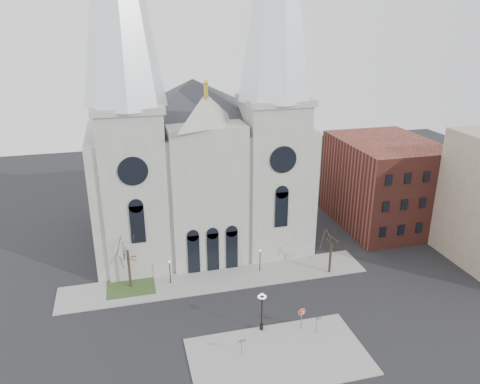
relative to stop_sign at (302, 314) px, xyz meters
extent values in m
plane|color=black|center=(-6.87, 1.33, -1.95)|extent=(160.00, 160.00, 0.00)
cube|color=gray|center=(-3.87, -3.67, -1.88)|extent=(18.00, 10.00, 0.14)
cube|color=gray|center=(-6.87, 12.33, -1.88)|extent=(40.00, 6.00, 0.14)
cube|color=#2B491F|center=(-17.87, 13.33, -1.86)|extent=(6.00, 5.00, 0.18)
cube|color=#9E9B93|center=(-6.87, 27.33, 7.05)|extent=(30.00, 24.00, 18.00)
pyramid|color=#2D3035|center=(-6.87, 27.33, 22.05)|extent=(33.00, 26.40, 6.00)
cube|color=#9E9B93|center=(-16.37, 18.83, 9.05)|extent=(8.00, 8.00, 22.00)
cylinder|color=black|center=(-16.37, 14.78, 13.05)|extent=(3.60, 0.30, 3.60)
cube|color=#9E9B93|center=(2.63, 18.83, 9.05)|extent=(8.00, 8.00, 22.00)
cylinder|color=black|center=(2.63, 14.78, 13.05)|extent=(3.60, 0.30, 3.60)
cube|color=#9E9B93|center=(-6.87, 17.33, 7.80)|extent=(10.00, 5.00, 19.50)
pyramid|color=#9E9B93|center=(-6.87, 17.33, 19.55)|extent=(11.00, 5.00, 4.00)
cube|color=brown|center=(23.13, 23.33, 5.05)|extent=(14.00, 18.00, 14.00)
cylinder|color=black|center=(-17.87, 13.33, 0.68)|extent=(0.32, 0.32, 5.25)
cylinder|color=black|center=(8.13, 10.33, 0.15)|extent=(0.32, 0.32, 4.20)
cylinder|color=black|center=(-12.87, 12.83, -0.31)|extent=(0.12, 0.12, 3.00)
sphere|color=white|center=(-12.87, 12.83, 1.29)|extent=(0.32, 0.32, 0.32)
cylinder|color=black|center=(-0.87, 12.83, -0.31)|extent=(0.12, 0.12, 3.00)
sphere|color=white|center=(-0.87, 12.83, 1.29)|extent=(0.32, 0.32, 0.32)
cylinder|color=slate|center=(0.00, 0.00, -0.58)|extent=(0.10, 0.10, 2.45)
cylinder|color=red|center=(0.00, 0.00, 0.27)|extent=(0.84, 0.24, 0.85)
cylinder|color=white|center=(0.00, 0.00, 0.27)|extent=(0.90, 0.24, 0.92)
cube|color=white|center=(0.00, 0.00, 0.41)|extent=(0.46, 0.13, 0.11)
cube|color=white|center=(0.00, 0.00, 0.13)|extent=(0.52, 0.15, 0.11)
cylinder|color=black|center=(-4.30, 0.83, 0.24)|extent=(0.14, 0.14, 4.10)
cylinder|color=black|center=(-4.30, 0.83, -1.45)|extent=(0.39, 0.39, 0.71)
sphere|color=white|center=(-4.30, 0.83, 2.70)|extent=(0.29, 0.29, 0.29)
cylinder|color=slate|center=(-7.46, -2.57, -0.88)|extent=(0.08, 0.08, 1.86)
cube|color=black|center=(-7.46, -2.57, -0.17)|extent=(0.80, 0.23, 0.27)
cylinder|color=slate|center=(1.23, -1.21, -0.78)|extent=(0.08, 0.08, 2.06)
cube|color=#0B501D|center=(1.55, -1.14, 0.11)|extent=(0.57, 0.17, 0.14)
cube|color=#0B501D|center=(1.55, -1.14, -0.07)|extent=(0.57, 0.17, 0.14)
camera|label=1|loc=(-17.30, -39.85, 30.54)|focal=35.00mm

